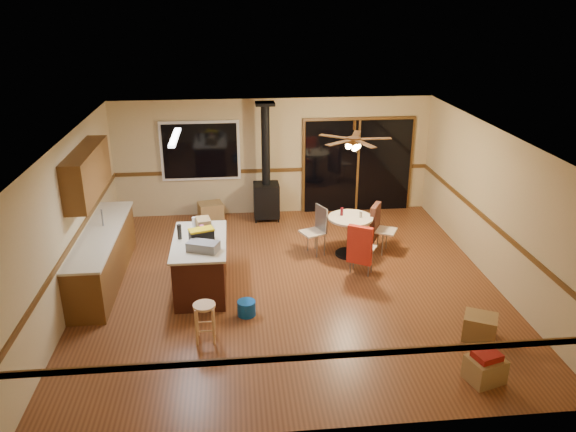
{
  "coord_description": "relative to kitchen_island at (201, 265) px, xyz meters",
  "views": [
    {
      "loc": [
        -0.89,
        -8.54,
        4.66
      ],
      "look_at": [
        0.0,
        0.3,
        1.15
      ],
      "focal_mm": 35.0,
      "sensor_mm": 36.0,
      "label": 1
    }
  ],
  "objects": [
    {
      "name": "wall_left",
      "position": [
        -2.0,
        0.0,
        0.85
      ],
      "size": [
        0.0,
        7.0,
        7.0
      ],
      "primitive_type": "plane",
      "rotation": [
        1.57,
        0.0,
        1.57
      ],
      "color": "tan",
      "rests_on": "ground"
    },
    {
      "name": "box_corner_b",
      "position": [
        4.07,
        -1.9,
        -0.27
      ],
      "size": [
        0.59,
        0.56,
        0.37
      ],
      "primitive_type": "cube",
      "rotation": [
        0.0,
        0.0,
        -0.48
      ],
      "color": "olive",
      "rests_on": "floor"
    },
    {
      "name": "floor",
      "position": [
        1.5,
        0.0,
        -0.45
      ],
      "size": [
        7.0,
        7.0,
        0.0
      ],
      "primitive_type": "plane",
      "color": "brown",
      "rests_on": "ground"
    },
    {
      "name": "glass_red",
      "position": [
        2.61,
        1.16,
        0.4
      ],
      "size": [
        0.07,
        0.07,
        0.15
      ],
      "primitive_type": "cylinder",
      "rotation": [
        0.0,
        0.0,
        -0.33
      ],
      "color": "#590C14",
      "rests_on": "dining_table"
    },
    {
      "name": "blue_bucket",
      "position": [
        0.73,
        -0.93,
        -0.33
      ],
      "size": [
        0.36,
        0.36,
        0.24
      ],
      "primitive_type": "cylinder",
      "rotation": [
        0.0,
        0.0,
        -0.31
      ],
      "color": "#0C4EB1",
      "rests_on": "floor"
    },
    {
      "name": "kitchen_island",
      "position": [
        0.0,
        0.0,
        0.0
      ],
      "size": [
        0.88,
        1.68,
        0.9
      ],
      "color": "#38170E",
      "rests_on": "ground"
    },
    {
      "name": "bottle_pink",
      "position": [
        0.05,
        0.09,
        0.56
      ],
      "size": [
        0.09,
        0.09,
        0.22
      ],
      "primitive_type": "cylinder",
      "rotation": [
        0.0,
        0.0,
        -0.28
      ],
      "color": "#D84C8C",
      "rests_on": "kitchen_island"
    },
    {
      "name": "wall_front",
      "position": [
        1.5,
        -3.5,
        0.85
      ],
      "size": [
        7.0,
        0.0,
        7.0
      ],
      "primitive_type": "plane",
      "rotation": [
        -1.57,
        0.0,
        0.0
      ],
      "color": "tan",
      "rests_on": "ground"
    },
    {
      "name": "chair_left",
      "position": [
        2.15,
        1.21,
        0.14
      ],
      "size": [
        0.53,
        0.53,
        0.51
      ],
      "color": "#C3AE91",
      "rests_on": "ground"
    },
    {
      "name": "wall_right",
      "position": [
        5.0,
        0.0,
        0.85
      ],
      "size": [
        0.0,
        7.0,
        7.0
      ],
      "primitive_type": "plane",
      "rotation": [
        1.57,
        0.0,
        -1.57
      ],
      "color": "tan",
      "rests_on": "ground"
    },
    {
      "name": "sliding_door",
      "position": [
        3.4,
        3.45,
        0.6
      ],
      "size": [
        2.52,
        0.1,
        2.1
      ],
      "primitive_type": "cube",
      "color": "black",
      "rests_on": "ground"
    },
    {
      "name": "ceiling",
      "position": [
        1.5,
        0.0,
        2.15
      ],
      "size": [
        7.0,
        7.0,
        0.0
      ],
      "primitive_type": "plane",
      "rotation": [
        3.14,
        0.0,
        0.0
      ],
      "color": "silver",
      "rests_on": "ground"
    },
    {
      "name": "bottle_white",
      "position": [
        -0.11,
        0.55,
        0.54
      ],
      "size": [
        0.08,
        0.08,
        0.19
      ],
      "primitive_type": "cylinder",
      "rotation": [
        0.0,
        0.0,
        0.4
      ],
      "color": "white",
      "rests_on": "kitchen_island"
    },
    {
      "name": "glass_cream",
      "position": [
        2.94,
        1.01,
        0.39
      ],
      "size": [
        0.07,
        0.07,
        0.13
      ],
      "primitive_type": "cylinder",
      "rotation": [
        0.0,
        0.0,
        0.3
      ],
      "color": "beige",
      "rests_on": "dining_table"
    },
    {
      "name": "box_on_island",
      "position": [
        0.06,
        0.44,
        0.55
      ],
      "size": [
        0.28,
        0.35,
        0.2
      ],
      "primitive_type": "cube",
      "rotation": [
        0.0,
        0.0,
        0.21
      ],
      "color": "olive",
      "rests_on": "kitchen_island"
    },
    {
      "name": "dining_table",
      "position": [
        2.76,
        1.06,
        0.08
      ],
      "size": [
        0.85,
        0.85,
        0.78
      ],
      "color": "black",
      "rests_on": "ground"
    },
    {
      "name": "toolbox_grey",
      "position": [
        0.09,
        -0.42,
        0.52
      ],
      "size": [
        0.55,
        0.43,
        0.15
      ],
      "primitive_type": "cube",
      "rotation": [
        0.0,
        0.0,
        -0.38
      ],
      "color": "slate",
      "rests_on": "kitchen_island"
    },
    {
      "name": "lower_cabinets",
      "position": [
        -1.7,
        0.5,
        -0.02
      ],
      "size": [
        0.6,
        3.0,
        0.86
      ],
      "primitive_type": "cube",
      "color": "brown",
      "rests_on": "ground"
    },
    {
      "name": "bar_stool",
      "position": [
        0.12,
        -1.55,
        -0.16
      ],
      "size": [
        0.4,
        0.4,
        0.59
      ],
      "primitive_type": "cylinder",
      "rotation": [
        0.0,
        0.0,
        -0.27
      ],
      "color": "tan",
      "rests_on": "floor"
    },
    {
      "name": "countertop",
      "position": [
        -1.7,
        0.5,
        0.43
      ],
      "size": [
        0.64,
        3.04,
        0.04
      ],
      "primitive_type": "cube",
      "color": "beige",
      "rests_on": "lower_cabinets"
    },
    {
      "name": "window",
      "position": [
        -0.1,
        3.45,
        1.05
      ],
      "size": [
        1.72,
        0.1,
        1.32
      ],
      "primitive_type": "cube",
      "color": "black",
      "rests_on": "ground"
    },
    {
      "name": "toolbox_black",
      "position": [
        0.05,
        -0.1,
        0.55
      ],
      "size": [
        0.42,
        0.31,
        0.21
      ],
      "primitive_type": "cube",
      "rotation": [
        0.0,
        0.0,
        0.32
      ],
      "color": "black",
      "rests_on": "kitchen_island"
    },
    {
      "name": "upper_cabinets",
      "position": [
        -1.83,
        0.7,
        1.45
      ],
      "size": [
        0.35,
        2.0,
        0.8
      ],
      "primitive_type": "cube",
      "color": "brown",
      "rests_on": "ground"
    },
    {
      "name": "ceiling_fan",
      "position": [
        2.76,
        1.06,
        1.76
      ],
      "size": [
        0.24,
        0.24,
        0.55
      ],
      "color": "brown",
      "rests_on": "ceiling"
    },
    {
      "name": "chair_rail",
      "position": [
        1.5,
        0.0,
        0.55
      ],
      "size": [
        7.0,
        7.0,
        0.08
      ],
      "primitive_type": null,
      "color": "#523314",
      "rests_on": "ground"
    },
    {
      "name": "box_small_red",
      "position": [
        3.74,
        -2.83,
        -0.07
      ],
      "size": [
        0.39,
        0.35,
        0.09
      ],
      "primitive_type": "cube",
      "rotation": [
        0.0,
        0.0,
        0.29
      ],
      "color": "maroon",
      "rests_on": "box_corner_a"
    },
    {
      "name": "wall_back",
      "position": [
        1.5,
        3.5,
        0.85
      ],
      "size": [
        7.0,
        0.0,
        7.0
      ],
      "primitive_type": "plane",
      "rotation": [
        1.57,
        0.0,
        0.0
      ],
      "color": "tan",
      "rests_on": "ground"
    },
    {
      "name": "bottle_dark",
      "position": [
        -0.32,
        0.09,
        0.57
      ],
      "size": [
        0.09,
        0.09,
        0.25
      ],
      "primitive_type": "cylinder",
      "rotation": [
        0.0,
        0.0,
        0.36
      ],
      "color": "black",
      "rests_on": "kitchen_island"
    },
    {
      "name": "toolbox_yellow_lid",
      "position": [
        0.05,
        -0.1,
        0.67
      ],
      "size": [
        0.44,
        0.32,
        0.03
      ],
      "primitive_type": "cube",
      "rotation": [
        0.0,
        0.0,
        0.32
      ],
      "color": "gold",
      "rests_on": "toolbox_black"
    },
    {
      "name": "box_under_window",
      "position": [
        0.07,
        3.1,
        -0.25
      ],
      "size": [
        0.6,
        0.52,
        0.41
      ],
      "primitive_type": "cube",
      "rotation": [
        0.0,
        0.0,
        0.24
      ],
      "color": "olive",
      "rests_on": "floor"
    },
    {
      "name": "wood_stove",
      "position": [
        1.3,
        3.05,
        0.28
      ],
      "size": [
        0.55,
        0.5,
        2.52
      ],
      "color": "black",
      "rests_on": "ground"
    },
    {
      "name": "chair_near",
      "position": [
        2.76,
        0.21,
        0.14
      ],
      "size": [
        0.6,
        0.61,
        0.7
      ],
      "color": "#C3AE91",
      "rests_on": "ground"
    },
    {
      "name": "fluorescent_strip",
      "position": [
        -0.3,
        0.3,
        2.11
      ],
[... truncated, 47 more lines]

